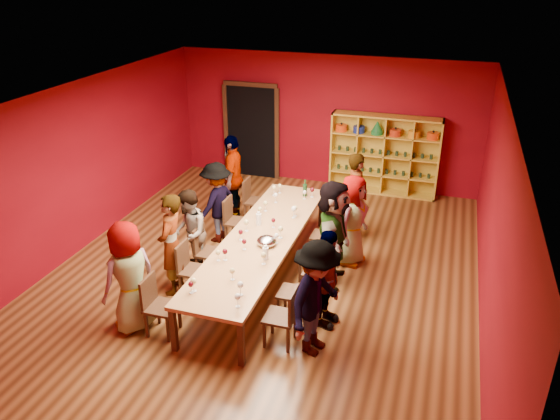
% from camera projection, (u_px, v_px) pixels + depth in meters
% --- Properties ---
extents(room_shell, '(7.10, 9.10, 3.04)m').
position_uv_depth(room_shell, '(260.00, 195.00, 8.62)').
color(room_shell, '#4E2C14').
rests_on(room_shell, ground).
extents(tasting_table, '(1.10, 4.50, 0.75)m').
position_uv_depth(tasting_table, '(261.00, 240.00, 8.96)').
color(tasting_table, '#A27043').
rests_on(tasting_table, ground).
extents(doorway, '(1.40, 0.17, 2.30)m').
position_uv_depth(doorway, '(252.00, 131.00, 13.11)').
color(doorway, black).
rests_on(doorway, ground).
extents(shelving_unit, '(2.40, 0.40, 1.80)m').
position_uv_depth(shelving_unit, '(385.00, 151.00, 12.18)').
color(shelving_unit, gold).
rests_on(shelving_unit, ground).
extents(chair_person_left_0, '(0.42, 0.42, 0.89)m').
position_uv_depth(chair_person_left_0, '(156.00, 302.00, 7.68)').
color(chair_person_left_0, '#311C10').
rests_on(chair_person_left_0, ground).
extents(person_left_0, '(0.75, 0.93, 1.68)m').
position_uv_depth(person_left_0, '(129.00, 277.00, 7.65)').
color(person_left_0, pink).
rests_on(person_left_0, ground).
extents(chair_person_left_1, '(0.42, 0.42, 0.89)m').
position_uv_depth(chair_person_left_1, '(189.00, 266.00, 8.58)').
color(chair_person_left_1, '#311C10').
rests_on(chair_person_left_1, ground).
extents(person_left_1, '(0.54, 0.68, 1.68)m').
position_uv_depth(person_left_1, '(171.00, 244.00, 8.52)').
color(person_left_1, '#49494D').
rests_on(person_left_1, ground).
extents(chair_person_left_2, '(0.42, 0.42, 0.89)m').
position_uv_depth(chair_person_left_2, '(206.00, 249.00, 9.10)').
color(chair_person_left_2, '#311C10').
rests_on(chair_person_left_2, ground).
extents(person_left_2, '(0.67, 0.83, 1.50)m').
position_uv_depth(person_left_2, '(189.00, 233.00, 9.07)').
color(person_left_2, silver).
rests_on(person_left_2, ground).
extents(chair_person_left_3, '(0.42, 0.42, 0.89)m').
position_uv_depth(chair_person_left_3, '(233.00, 218.00, 10.16)').
color(chair_person_left_3, '#311C10').
rests_on(chair_person_left_3, ground).
extents(person_left_3, '(0.67, 1.07, 1.55)m').
position_uv_depth(person_left_3, '(217.00, 202.00, 10.14)').
color(person_left_3, '#6195C8').
rests_on(person_left_3, ground).
extents(chair_person_left_4, '(0.42, 0.42, 0.89)m').
position_uv_depth(chair_person_left_4, '(252.00, 198.00, 11.02)').
color(chair_person_left_4, '#311C10').
rests_on(chair_person_left_4, ground).
extents(person_left_4, '(0.67, 1.11, 1.77)m').
position_uv_depth(person_left_4, '(233.00, 178.00, 10.97)').
color(person_left_4, '#46474B').
rests_on(person_left_4, ground).
extents(chair_person_right_0, '(0.42, 0.42, 0.89)m').
position_uv_depth(chair_person_right_0, '(286.00, 314.00, 7.43)').
color(chair_person_right_0, '#311C10').
rests_on(chair_person_right_0, ground).
extents(person_right_0, '(0.70, 1.16, 1.67)m').
position_uv_depth(person_right_0, '(316.00, 299.00, 7.17)').
color(person_right_0, '#5679B1').
rests_on(person_right_0, ground).
extents(chair_person_right_1, '(0.42, 0.42, 0.89)m').
position_uv_depth(chair_person_right_1, '(298.00, 290.00, 7.97)').
color(chair_person_right_1, '#311C10').
rests_on(chair_person_right_1, ground).
extents(person_right_1, '(0.55, 0.95, 1.53)m').
position_uv_depth(person_right_1, '(326.00, 279.00, 7.74)').
color(person_right_1, '#5F92C3').
rests_on(person_right_1, ground).
extents(chair_person_right_2, '(0.42, 0.42, 0.89)m').
position_uv_depth(chair_person_right_2, '(318.00, 253.00, 8.97)').
color(chair_person_right_2, '#311C10').
rests_on(chair_person_right_2, ground).
extents(person_right_2, '(0.54, 1.68, 1.80)m').
position_uv_depth(person_right_2, '(333.00, 233.00, 8.74)').
color(person_right_2, silver).
rests_on(person_right_2, ground).
extents(chair_person_right_3, '(0.42, 0.42, 0.89)m').
position_uv_depth(chair_person_right_3, '(328.00, 233.00, 9.61)').
color(chair_person_right_3, '#311C10').
rests_on(chair_person_right_3, ground).
extents(person_right_3, '(0.62, 0.88, 1.63)m').
position_uv_depth(person_right_3, '(352.00, 220.00, 9.36)').
color(person_right_3, pink).
rests_on(person_right_3, ground).
extents(chair_person_right_4, '(0.42, 0.42, 0.89)m').
position_uv_depth(chair_person_right_4, '(339.00, 211.00, 10.44)').
color(chair_person_right_4, '#311C10').
rests_on(chair_person_right_4, ground).
extents(person_right_4, '(0.63, 0.73, 1.70)m').
position_uv_depth(person_right_4, '(356.00, 196.00, 10.20)').
color(person_right_4, '#141537').
rests_on(person_right_4, ground).
extents(wine_glass_0, '(0.07, 0.07, 0.18)m').
position_uv_depth(wine_glass_0, '(218.00, 253.00, 8.18)').
color(wine_glass_0, white).
rests_on(wine_glass_0, tasting_table).
extents(wine_glass_1, '(0.08, 0.08, 0.19)m').
position_uv_depth(wine_glass_1, '(241.00, 233.00, 8.78)').
color(wine_glass_1, white).
rests_on(wine_glass_1, tasting_table).
extents(wine_glass_2, '(0.09, 0.09, 0.22)m').
position_uv_depth(wine_glass_2, '(240.00, 285.00, 7.33)').
color(wine_glass_2, white).
rests_on(wine_glass_2, tasting_table).
extents(wine_glass_3, '(0.08, 0.08, 0.19)m').
position_uv_depth(wine_glass_3, '(232.00, 271.00, 7.69)').
color(wine_glass_3, white).
rests_on(wine_glass_3, tasting_table).
extents(wine_glass_4, '(0.08, 0.08, 0.21)m').
position_uv_depth(wine_glass_4, '(274.00, 188.00, 10.43)').
color(wine_glass_4, white).
rests_on(wine_glass_4, tasting_table).
extents(wine_glass_5, '(0.08, 0.08, 0.20)m').
position_uv_depth(wine_glass_5, '(238.00, 297.00, 7.09)').
color(wine_glass_5, white).
rests_on(wine_glass_5, tasting_table).
extents(wine_glass_6, '(0.07, 0.07, 0.18)m').
position_uv_depth(wine_glass_6, '(305.00, 193.00, 10.29)').
color(wine_glass_6, white).
rests_on(wine_glass_6, tasting_table).
extents(wine_glass_7, '(0.07, 0.07, 0.18)m').
position_uv_depth(wine_glass_7, '(273.00, 221.00, 9.20)').
color(wine_glass_7, white).
rests_on(wine_glass_7, tasting_table).
extents(wine_glass_8, '(0.09, 0.09, 0.22)m').
position_uv_depth(wine_glass_8, '(294.00, 209.00, 9.53)').
color(wine_glass_8, white).
rests_on(wine_glass_8, tasting_table).
extents(wine_glass_9, '(0.09, 0.09, 0.22)m').
position_uv_depth(wine_glass_9, '(280.00, 229.00, 8.83)').
color(wine_glass_9, white).
rests_on(wine_glass_9, tasting_table).
extents(wine_glass_10, '(0.08, 0.08, 0.20)m').
position_uv_depth(wine_glass_10, '(276.00, 196.00, 10.13)').
color(wine_glass_10, white).
rests_on(wine_glass_10, tasting_table).
extents(wine_glass_11, '(0.09, 0.09, 0.21)m').
position_uv_depth(wine_glass_11, '(246.00, 223.00, 9.06)').
color(wine_glass_11, white).
rests_on(wine_glass_11, tasting_table).
extents(wine_glass_12, '(0.07, 0.07, 0.18)m').
position_uv_depth(wine_glass_12, '(191.00, 285.00, 7.39)').
color(wine_glass_12, white).
rests_on(wine_glass_12, tasting_table).
extents(wine_glass_13, '(0.07, 0.07, 0.18)m').
position_uv_depth(wine_glass_13, '(277.00, 236.00, 8.69)').
color(wine_glass_13, white).
rests_on(wine_glass_13, tasting_table).
extents(wine_glass_14, '(0.08, 0.08, 0.19)m').
position_uv_depth(wine_glass_14, '(260.00, 209.00, 9.58)').
color(wine_glass_14, white).
rests_on(wine_glass_14, tasting_table).
extents(wine_glass_15, '(0.08, 0.08, 0.21)m').
position_uv_depth(wine_glass_15, '(264.00, 256.00, 8.08)').
color(wine_glass_15, white).
rests_on(wine_glass_15, tasting_table).
extents(wine_glass_16, '(0.07, 0.07, 0.18)m').
position_uv_depth(wine_glass_16, '(244.00, 242.00, 8.50)').
color(wine_glass_16, white).
rests_on(wine_glass_16, tasting_table).
extents(wine_glass_17, '(0.08, 0.08, 0.21)m').
position_uv_depth(wine_glass_17, '(295.00, 208.00, 9.59)').
color(wine_glass_17, white).
rests_on(wine_glass_17, tasting_table).
extents(wine_glass_18, '(0.08, 0.08, 0.20)m').
position_uv_depth(wine_glass_18, '(225.00, 252.00, 8.19)').
color(wine_glass_18, white).
rests_on(wine_glass_18, tasting_table).
extents(wine_glass_19, '(0.08, 0.08, 0.20)m').
position_uv_depth(wine_glass_19, '(312.00, 190.00, 10.36)').
color(wine_glass_19, white).
rests_on(wine_glass_19, tasting_table).
extents(wine_glass_20, '(0.08, 0.08, 0.20)m').
position_uv_depth(wine_glass_20, '(265.00, 204.00, 9.78)').
color(wine_glass_20, white).
rests_on(wine_glass_20, tasting_table).
extents(wine_glass_21, '(0.08, 0.08, 0.19)m').
position_uv_depth(wine_glass_21, '(280.00, 186.00, 10.55)').
color(wine_glass_21, white).
rests_on(wine_glass_21, tasting_table).
extents(wine_glass_22, '(0.09, 0.09, 0.21)m').
position_uv_depth(wine_glass_22, '(194.00, 282.00, 7.42)').
color(wine_glass_22, white).
rests_on(wine_glass_22, tasting_table).
extents(spittoon_bowl, '(0.32, 0.32, 0.17)m').
position_uv_depth(spittoon_bowl, '(267.00, 241.00, 8.65)').
color(spittoon_bowl, '#B3B6BA').
rests_on(spittoon_bowl, tasting_table).
extents(carafe_a, '(0.12, 0.12, 0.24)m').
position_uv_depth(carafe_a, '(259.00, 219.00, 9.30)').
color(carafe_a, white).
rests_on(carafe_a, tasting_table).
extents(carafe_b, '(0.11, 0.11, 0.23)m').
position_uv_depth(carafe_b, '(266.00, 253.00, 8.24)').
color(carafe_b, white).
rests_on(carafe_b, tasting_table).
extents(wine_bottle, '(0.09, 0.09, 0.33)m').
position_uv_depth(wine_bottle, '(305.00, 190.00, 10.42)').
color(wine_bottle, '#133619').
rests_on(wine_bottle, tasting_table).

